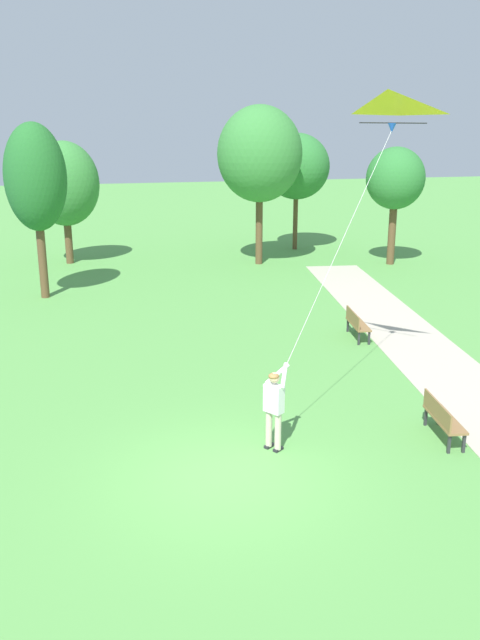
{
  "coord_description": "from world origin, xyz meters",
  "views": [
    {
      "loc": [
        -2.14,
        -11.6,
        6.78
      ],
      "look_at": [
        0.61,
        1.48,
        2.74
      ],
      "focal_mm": 38.23,
      "sensor_mm": 36.0,
      "label": 1
    }
  ],
  "objects_px": {
    "park_bench_near_walkway": "(442,417)",
    "tree_treeline_right": "(260,154)",
    "flying_kite": "(387,114)",
    "tree_treeline_center": "(64,184)",
    "park_bench_far_walkway": "(356,323)",
    "tree_horizon_far": "(395,179)",
    "tree_treeline_left": "(36,179)",
    "person_kite_flyer": "(274,403)",
    "tree_behind_path": "(297,167)"
  },
  "relations": [
    {
      "from": "park_bench_near_walkway",
      "to": "tree_treeline_center",
      "type": "distance_m",
      "value": 22.35
    },
    {
      "from": "tree_horizon_far",
      "to": "person_kite_flyer",
      "type": "bearing_deg",
      "value": -120.83
    },
    {
      "from": "park_bench_far_walkway",
      "to": "flying_kite",
      "type": "bearing_deg",
      "value": -106.43
    },
    {
      "from": "tree_treeline_right",
      "to": "tree_treeline_center",
      "type": "bearing_deg",
      "value": 167.33
    },
    {
      "from": "flying_kite",
      "to": "tree_treeline_center",
      "type": "relative_size",
      "value": 0.96
    },
    {
      "from": "person_kite_flyer",
      "to": "tree_horizon_far",
      "type": "height_order",
      "value": "tree_horizon_far"
    },
    {
      "from": "person_kite_flyer",
      "to": "park_bench_near_walkway",
      "type": "xyz_separation_m",
      "value": [
        3.68,
        -0.28,
        -0.54
      ]
    },
    {
      "from": "park_bench_far_walkway",
      "to": "tree_treeline_center",
      "type": "bearing_deg",
      "value": 124.18
    },
    {
      "from": "tree_treeline_left",
      "to": "park_bench_far_walkway",
      "type": "bearing_deg",
      "value": -36.0
    },
    {
      "from": "tree_treeline_right",
      "to": "tree_horizon_far",
      "type": "distance_m",
      "value": 6.3
    },
    {
      "from": "flying_kite",
      "to": "tree_treeline_left",
      "type": "distance_m",
      "value": 14.57
    },
    {
      "from": "flying_kite",
      "to": "tree_treeline_left",
      "type": "relative_size",
      "value": 0.83
    },
    {
      "from": "flying_kite",
      "to": "tree_horizon_far",
      "type": "xyz_separation_m",
      "value": [
        6.92,
        14.49,
        -2.84
      ]
    },
    {
      "from": "person_kite_flyer",
      "to": "park_bench_near_walkway",
      "type": "distance_m",
      "value": 3.73
    },
    {
      "from": "tree_treeline_right",
      "to": "tree_treeline_left",
      "type": "bearing_deg",
      "value": -155.56
    },
    {
      "from": "park_bench_far_walkway",
      "to": "tree_treeline_right",
      "type": "xyz_separation_m",
      "value": [
        -0.41,
        11.52,
        4.53
      ]
    },
    {
      "from": "flying_kite",
      "to": "park_bench_far_walkway",
      "type": "height_order",
      "value": "flying_kite"
    },
    {
      "from": "tree_behind_path",
      "to": "tree_treeline_right",
      "type": "bearing_deg",
      "value": -130.39
    },
    {
      "from": "park_bench_near_walkway",
      "to": "tree_treeline_left",
      "type": "bearing_deg",
      "value": 122.95
    },
    {
      "from": "person_kite_flyer",
      "to": "flying_kite",
      "type": "xyz_separation_m",
      "value": [
        3.14,
        2.37,
        5.74
      ]
    },
    {
      "from": "tree_horizon_far",
      "to": "flying_kite",
      "type": "bearing_deg",
      "value": -115.53
    },
    {
      "from": "tree_treeline_right",
      "to": "person_kite_flyer",
      "type": "bearing_deg",
      "value": -102.41
    },
    {
      "from": "flying_kite",
      "to": "tree_treeline_left",
      "type": "xyz_separation_m",
      "value": [
        -8.64,
        11.51,
        -2.27
      ]
    },
    {
      "from": "park_bench_near_walkway",
      "to": "tree_behind_path",
      "type": "xyz_separation_m",
      "value": [
        3.01,
        21.64,
        3.72
      ]
    },
    {
      "from": "flying_kite",
      "to": "tree_horizon_far",
      "type": "height_order",
      "value": "flying_kite"
    },
    {
      "from": "park_bench_far_walkway",
      "to": "tree_horizon_far",
      "type": "bearing_deg",
      "value": 60.97
    },
    {
      "from": "flying_kite",
      "to": "park_bench_far_walkway",
      "type": "xyz_separation_m",
      "value": [
        1.27,
        4.31,
        -6.27
      ]
    },
    {
      "from": "tree_behind_path",
      "to": "tree_treeline_left",
      "type": "relative_size",
      "value": 0.9
    },
    {
      "from": "park_bench_far_walkway",
      "to": "tree_treeline_right",
      "type": "bearing_deg",
      "value": 92.02
    },
    {
      "from": "park_bench_near_walkway",
      "to": "park_bench_far_walkway",
      "type": "height_order",
      "value": "same"
    },
    {
      "from": "tree_horizon_far",
      "to": "park_bench_far_walkway",
      "type": "bearing_deg",
      "value": -119.03
    },
    {
      "from": "tree_treeline_right",
      "to": "tree_treeline_left",
      "type": "relative_size",
      "value": 1.1
    },
    {
      "from": "flying_kite",
      "to": "tree_treeline_left",
      "type": "height_order",
      "value": "flying_kite"
    },
    {
      "from": "park_bench_near_walkway",
      "to": "tree_horizon_far",
      "type": "height_order",
      "value": "tree_horizon_far"
    },
    {
      "from": "person_kite_flyer",
      "to": "flying_kite",
      "type": "bearing_deg",
      "value": 37.04
    },
    {
      "from": "flying_kite",
      "to": "tree_treeline_right",
      "type": "relative_size",
      "value": 0.75
    },
    {
      "from": "park_bench_far_walkway",
      "to": "tree_treeline_left",
      "type": "xyz_separation_m",
      "value": [
        -9.91,
        7.2,
        4.0
      ]
    },
    {
      "from": "park_bench_far_walkway",
      "to": "tree_behind_path",
      "type": "distance_m",
      "value": 15.32
    },
    {
      "from": "park_bench_near_walkway",
      "to": "tree_horizon_far",
      "type": "distance_m",
      "value": 18.61
    },
    {
      "from": "tree_treeline_right",
      "to": "tree_treeline_center",
      "type": "relative_size",
      "value": 1.28
    },
    {
      "from": "tree_treeline_left",
      "to": "tree_behind_path",
      "type": "bearing_deg",
      "value": 31.52
    },
    {
      "from": "park_bench_near_walkway",
      "to": "tree_treeline_right",
      "type": "relative_size",
      "value": 0.21
    },
    {
      "from": "tree_treeline_center",
      "to": "tree_horizon_far",
      "type": "relative_size",
      "value": 1.05
    },
    {
      "from": "tree_horizon_far",
      "to": "tree_treeline_right",
      "type": "bearing_deg",
      "value": 167.46
    },
    {
      "from": "tree_treeline_center",
      "to": "park_bench_far_walkway",
      "type": "bearing_deg",
      "value": -55.82
    },
    {
      "from": "tree_behind_path",
      "to": "tree_horizon_far",
      "type": "relative_size",
      "value": 1.09
    },
    {
      "from": "park_bench_far_walkway",
      "to": "park_bench_near_walkway",
      "type": "bearing_deg",
      "value": -96.02
    },
    {
      "from": "person_kite_flyer",
      "to": "tree_treeline_left",
      "type": "bearing_deg",
      "value": 111.62
    },
    {
      "from": "person_kite_flyer",
      "to": "flying_kite",
      "type": "relative_size",
      "value": 0.34
    },
    {
      "from": "person_kite_flyer",
      "to": "flying_kite",
      "type": "distance_m",
      "value": 6.96
    }
  ]
}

